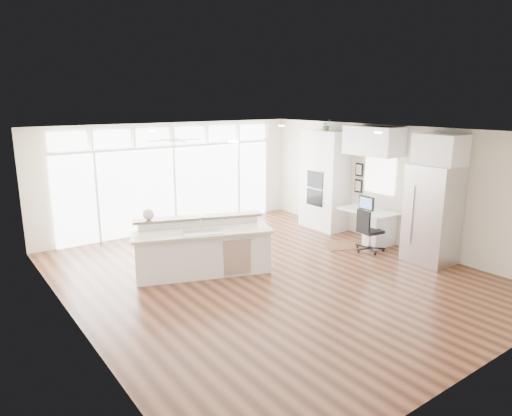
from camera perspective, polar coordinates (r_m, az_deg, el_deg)
floor at (r=8.77m, az=1.61°, el=-8.40°), size 7.00×8.00×0.02m
ceiling at (r=8.17m, az=1.73°, el=9.55°), size 7.00×8.00×0.02m
wall_back at (r=11.73m, az=-10.39°, el=3.86°), size 7.00×0.04×2.70m
wall_front at (r=5.87m, az=26.48°, el=-6.91°), size 7.00×0.04×2.70m
wall_left at (r=6.88m, az=-22.13°, el=-3.62°), size 0.04×8.00×2.70m
wall_right at (r=10.82m, az=16.51°, el=2.74°), size 0.04×8.00×2.70m
glass_wall at (r=11.73m, az=-10.20°, el=2.38°), size 5.80×0.06×2.08m
transom_row at (r=11.55m, az=-10.48°, el=8.87°), size 5.90×0.06×0.40m
desk_window at (r=10.94m, az=15.21°, el=4.00°), size 0.04×0.85×0.85m
ceiling_fan at (r=10.30m, az=-10.23°, el=8.91°), size 1.16×1.16×0.32m
recessed_lights at (r=8.33m, az=0.88°, el=9.49°), size 3.40×3.00×0.02m
oven_cabinet at (r=11.77m, az=8.55°, el=3.47°), size 0.64×1.20×2.50m
desk_nook at (r=10.94m, az=13.75°, el=-2.20°), size 0.72×1.30×0.76m
upper_cabinets at (r=10.62m, az=14.48°, el=8.13°), size 0.64×1.30×0.64m
refrigerator at (r=9.83m, az=21.19°, el=-0.75°), size 0.76×0.90×2.00m
fridge_cabinet at (r=9.67m, az=22.04°, el=6.80°), size 0.64×0.90×0.60m
framed_photos at (r=11.36m, az=12.74°, el=3.70°), size 0.06×0.22×0.80m
kitchen_island at (r=8.69m, az=-6.66°, el=-5.00°), size 2.79×1.81×1.04m
rug at (r=10.63m, az=10.81°, el=-4.61°), size 1.02×0.89×0.01m
office_chair at (r=10.24m, az=14.10°, el=-2.76°), size 0.55×0.51×0.93m
fishbowl at (r=8.81m, az=-13.31°, el=-0.78°), size 0.28×0.28×0.22m
monitor at (r=10.74m, az=13.64°, el=0.61°), size 0.09×0.43×0.36m
keyboard at (r=10.66m, az=12.99°, el=-0.41°), size 0.14×0.31×0.02m
potted_plant at (r=11.62m, az=8.79°, el=10.07°), size 0.28×0.31×0.21m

